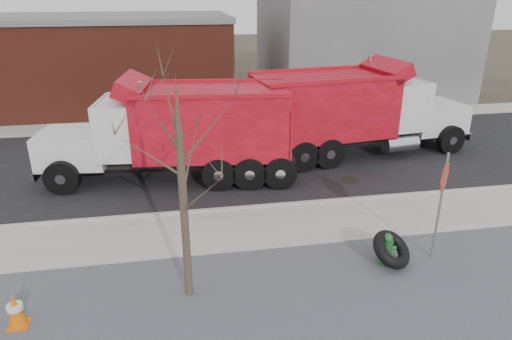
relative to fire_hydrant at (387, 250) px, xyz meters
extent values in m
plane|color=#383328|center=(-1.93, 2.16, -0.40)|extent=(120.00, 120.00, 0.00)
cube|color=slate|center=(-1.93, -1.34, -0.39)|extent=(60.00, 5.00, 0.03)
cube|color=#9E9B93|center=(-1.93, 2.41, -0.37)|extent=(60.00, 2.50, 0.06)
cube|color=#9E9B93|center=(-1.93, 3.71, -0.35)|extent=(60.00, 0.15, 0.11)
cube|color=black|center=(-1.93, 8.46, -0.39)|extent=(60.00, 9.40, 0.02)
cube|color=#9E9B93|center=(-1.93, 14.16, -0.37)|extent=(60.00, 2.00, 0.06)
cube|color=gray|center=(7.07, 20.16, 3.60)|extent=(12.00, 10.00, 8.00)
cube|color=maroon|center=(-11.93, 19.16, 2.10)|extent=(20.00, 8.00, 5.00)
cube|color=gray|center=(-11.93, 19.16, 4.75)|extent=(20.20, 8.20, 0.30)
cylinder|color=#382D23|center=(-5.13, -0.44, 1.60)|extent=(0.18, 0.18, 4.00)
cone|color=#382D23|center=(-5.13, -0.44, 4.20)|extent=(0.14, 0.14, 1.20)
cylinder|color=#235E2E|center=(0.00, 0.01, -0.37)|extent=(0.47, 0.47, 0.06)
cylinder|color=#235E2E|center=(0.00, 0.01, -0.05)|extent=(0.24, 0.24, 0.64)
cylinder|color=#235E2E|center=(0.00, 0.01, 0.23)|extent=(0.32, 0.32, 0.05)
sphere|color=#235E2E|center=(0.00, 0.01, 0.34)|extent=(0.25, 0.25, 0.25)
cylinder|color=#235E2E|center=(0.00, 0.01, 0.44)|extent=(0.05, 0.05, 0.06)
cylinder|color=#235E2E|center=(-0.18, 0.03, 0.04)|extent=(0.14, 0.13, 0.12)
cylinder|color=#235E2E|center=(0.18, -0.01, 0.04)|extent=(0.14, 0.13, 0.12)
cylinder|color=#235E2E|center=(-0.02, -0.17, 0.02)|extent=(0.17, 0.14, 0.16)
torus|color=black|center=(0.06, -0.13, 0.08)|extent=(1.48, 1.47, 0.91)
cylinder|color=gray|center=(1.33, 0.02, 1.09)|extent=(0.06, 0.06, 2.99)
cylinder|color=#B2200C|center=(1.33, 0.02, 1.95)|extent=(0.59, 0.60, 0.81)
cube|color=#E16407|center=(-8.78, -0.90, -0.38)|extent=(0.42, 0.42, 0.04)
cone|color=#E16407|center=(-8.78, -0.90, 0.02)|extent=(0.40, 0.40, 0.78)
cylinder|color=white|center=(-8.78, -0.90, 0.10)|extent=(0.32, 0.32, 0.11)
cube|color=black|center=(2.18, 8.13, 0.33)|extent=(9.56, 2.22, 0.24)
cube|color=silver|center=(6.05, 8.65, 0.95)|extent=(2.71, 2.47, 1.22)
cube|color=silver|center=(7.11, 8.79, 0.95)|extent=(0.32, 1.94, 1.11)
cube|color=silver|center=(4.17, 8.40, 1.73)|extent=(2.10, 2.77, 2.00)
cube|color=black|center=(4.91, 8.50, 2.29)|extent=(0.34, 2.21, 0.89)
cube|color=red|center=(0.74, 7.94, 1.84)|extent=(5.87, 3.38, 2.45)
cylinder|color=silver|center=(3.19, 9.33, 2.23)|extent=(0.18, 0.18, 2.67)
cylinder|color=black|center=(6.09, 9.87, 0.23)|extent=(1.26, 0.49, 1.22)
cylinder|color=black|center=(6.41, 7.48, 0.23)|extent=(1.26, 0.49, 1.22)
cylinder|color=black|center=(-0.72, 8.83, 0.23)|extent=(1.26, 0.49, 1.22)
cylinder|color=black|center=(-0.44, 6.71, 0.23)|extent=(1.26, 0.49, 1.22)
cube|color=black|center=(-5.33, 6.72, 0.32)|extent=(8.94, 1.97, 0.24)
cube|color=silver|center=(-8.89, 7.13, 0.92)|extent=(2.62, 2.38, 1.20)
cube|color=silver|center=(-9.95, 7.25, 0.92)|extent=(0.28, 1.90, 1.09)
cube|color=silver|center=(-7.00, 6.91, 1.69)|extent=(2.02, 2.69, 1.96)
cube|color=black|center=(-7.75, 7.00, 2.23)|extent=(0.30, 2.17, 0.87)
cube|color=red|center=(-3.92, 6.56, 1.79)|extent=(5.71, 3.22, 2.40)
cylinder|color=silver|center=(-6.28, 5.79, 2.18)|extent=(0.17, 0.17, 2.61)
cylinder|color=black|center=(-9.22, 5.98, 0.22)|extent=(1.23, 0.46, 1.20)
cylinder|color=black|center=(-8.95, 8.32, 0.22)|extent=(1.23, 0.46, 1.20)
cylinder|color=black|center=(-2.75, 5.37, 0.22)|extent=(1.23, 0.46, 1.20)
cylinder|color=black|center=(-2.51, 7.44, 0.22)|extent=(1.23, 0.46, 1.20)
camera|label=1|loc=(-5.13, -9.47, 6.36)|focal=32.00mm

